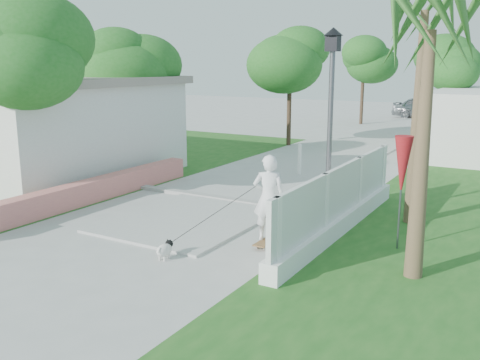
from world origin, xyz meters
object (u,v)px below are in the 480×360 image
Objects in this scene: parked_car at (426,108)px; skateboarder at (228,210)px; bollard at (300,159)px; street_lamp at (330,120)px; dog at (165,249)px; patio_umbrella at (402,167)px.

skateboarder is at bearing -172.47° from parked_car.
bollard is 7.36m from skateboarder.
street_lamp reaches higher than bollard.
skateboarder is at bearing -112.19° from street_lamp.
patio_umbrella is at bearing 31.01° from dog.
parked_car is at bearing -108.00° from skateboarder.
street_lamp is 2.27m from patio_umbrella.
dog is 0.12× the size of parked_car.
bollard is 8.36m from dog.
parked_car is (-1.08, 29.31, 0.53)m from dog.
patio_umbrella is (1.90, -1.00, -0.74)m from street_lamp.
street_lamp is at bearing -169.66° from parked_car.
bollard is at bearing 90.07° from dog.
skateboarder is 1.47m from dog.
patio_umbrella reaches higher than parked_car.
street_lamp is 8.60× the size of dog.
street_lamp reaches higher than parked_car.
dog is at bearing -174.02° from parked_car.
dog is at bearing -83.91° from bollard.
bollard is 7.25m from patio_umbrella.
bollard is at bearing 120.96° from street_lamp.
street_lamp is 5.56m from bollard.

